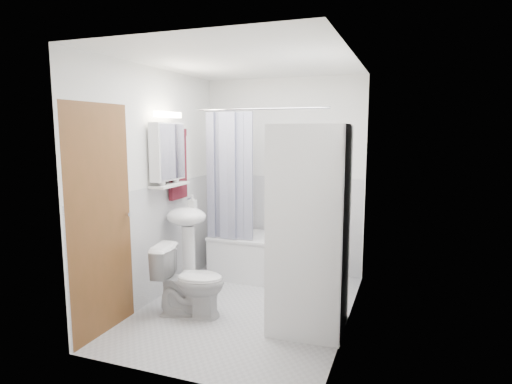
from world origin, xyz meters
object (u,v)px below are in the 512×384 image
(bathtub, at_px, (268,255))
(toilet, at_px, (190,281))
(sink, at_px, (187,230))
(washer_dryer, at_px, (309,229))

(bathtub, bearing_deg, toilet, -107.07)
(sink, xyz_separation_m, toilet, (0.30, -0.51, -0.37))
(sink, bearing_deg, bathtub, 46.66)
(bathtub, relative_size, sink, 1.29)
(washer_dryer, bearing_deg, toilet, -175.03)
(washer_dryer, bearing_deg, bathtub, 122.39)
(sink, height_order, washer_dryer, washer_dryer)
(toilet, bearing_deg, bathtub, -26.28)
(sink, bearing_deg, washer_dryer, -14.41)
(sink, distance_m, washer_dryer, 1.49)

